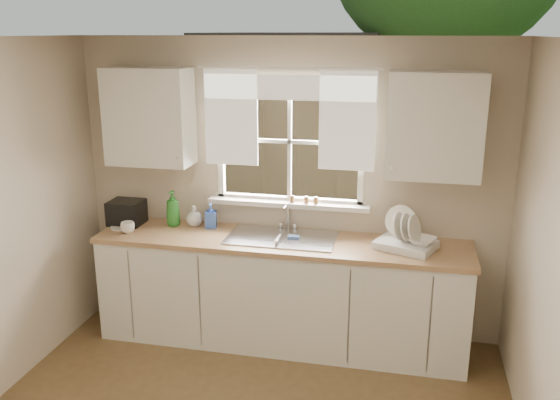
% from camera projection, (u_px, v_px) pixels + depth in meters
% --- Properties ---
extents(room_walls, '(3.62, 4.02, 2.50)m').
position_uv_depth(room_walls, '(208.00, 292.00, 3.06)').
color(room_walls, beige).
rests_on(room_walls, ground).
extents(ceiling, '(3.60, 4.00, 0.02)m').
position_uv_depth(ceiling, '(204.00, 39.00, 2.78)').
color(ceiling, silver).
rests_on(ceiling, room_walls).
extents(window, '(1.38, 0.16, 1.06)m').
position_uv_depth(window, '(289.00, 162.00, 4.93)').
color(window, white).
rests_on(window, room_walls).
extents(curtains, '(1.50, 0.03, 0.81)m').
position_uv_depth(curtains, '(288.00, 108.00, 4.76)').
color(curtains, white).
rests_on(curtains, room_walls).
extents(base_cabinets, '(3.00, 0.62, 0.87)m').
position_uv_depth(base_cabinets, '(281.00, 293.00, 4.92)').
color(base_cabinets, silver).
rests_on(base_cabinets, ground).
extents(countertop, '(3.04, 0.65, 0.04)m').
position_uv_depth(countertop, '(281.00, 242.00, 4.80)').
color(countertop, '#AA8055').
rests_on(countertop, base_cabinets).
extents(upper_cabinet_left, '(0.70, 0.33, 0.80)m').
position_uv_depth(upper_cabinet_left, '(149.00, 117.00, 4.91)').
color(upper_cabinet_left, silver).
rests_on(upper_cabinet_left, room_walls).
extents(upper_cabinet_right, '(0.70, 0.33, 0.80)m').
position_uv_depth(upper_cabinet_right, '(435.00, 126.00, 4.43)').
color(upper_cabinet_right, silver).
rests_on(upper_cabinet_right, room_walls).
extents(wall_outlet, '(0.08, 0.01, 0.12)m').
position_uv_depth(wall_outlet, '(394.00, 215.00, 4.85)').
color(wall_outlet, beige).
rests_on(wall_outlet, room_walls).
extents(sill_jars, '(0.24, 0.04, 0.06)m').
position_uv_depth(sill_jars, '(305.00, 200.00, 4.93)').
color(sill_jars, brown).
rests_on(sill_jars, window).
extents(sink, '(0.88, 0.52, 0.40)m').
position_uv_depth(sink, '(282.00, 246.00, 4.84)').
color(sink, '#B7B7BC').
rests_on(sink, countertop).
extents(dish_rack, '(0.52, 0.46, 0.31)m').
position_uv_depth(dish_rack, '(406.00, 240.00, 4.59)').
color(dish_rack, silver).
rests_on(dish_rack, countertop).
extents(bowl, '(0.27, 0.27, 0.05)m').
position_uv_depth(bowl, '(422.00, 241.00, 4.51)').
color(bowl, white).
rests_on(bowl, dish_rack).
extents(soap_bottle_a, '(0.14, 0.14, 0.31)m').
position_uv_depth(soap_bottle_a, '(173.00, 208.00, 5.09)').
color(soap_bottle_a, '#287B28').
rests_on(soap_bottle_a, countertop).
extents(soap_bottle_b, '(0.11, 0.12, 0.21)m').
position_uv_depth(soap_bottle_b, '(211.00, 216.00, 5.05)').
color(soap_bottle_b, blue).
rests_on(soap_bottle_b, countertop).
extents(soap_bottle_c, '(0.15, 0.15, 0.18)m').
position_uv_depth(soap_bottle_c, '(194.00, 216.00, 5.10)').
color(soap_bottle_c, beige).
rests_on(soap_bottle_c, countertop).
extents(saucer, '(0.18, 0.18, 0.01)m').
position_uv_depth(saucer, '(121.00, 227.00, 5.07)').
color(saucer, white).
rests_on(saucer, countertop).
extents(cup, '(0.15, 0.15, 0.09)m').
position_uv_depth(cup, '(128.00, 227.00, 4.94)').
color(cup, white).
rests_on(cup, countertop).
extents(black_appliance, '(0.28, 0.25, 0.21)m').
position_uv_depth(black_appliance, '(127.00, 212.00, 5.15)').
color(black_appliance, black).
rests_on(black_appliance, countertop).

